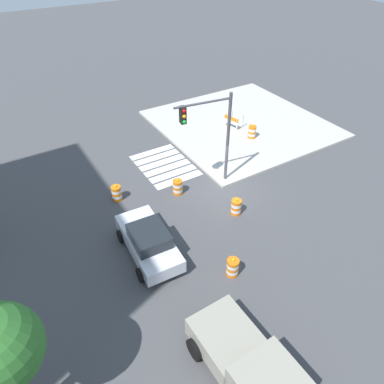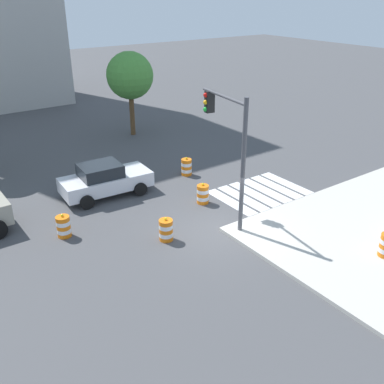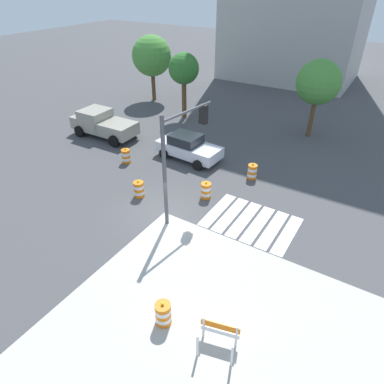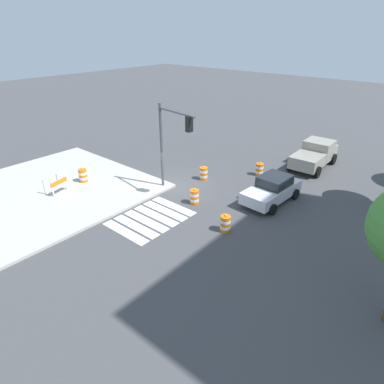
{
  "view_description": "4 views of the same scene",
  "coord_description": "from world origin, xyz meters",
  "px_view_note": "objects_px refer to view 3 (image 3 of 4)",
  "views": [
    {
      "loc": [
        -13.17,
        10.16,
        12.77
      ],
      "look_at": [
        -0.27,
        2.31,
        0.85
      ],
      "focal_mm": 32.61,
      "sensor_mm": 36.0,
      "label": 1
    },
    {
      "loc": [
        -10.11,
        -12.32,
        9.26
      ],
      "look_at": [
        0.37,
        2.49,
        0.74
      ],
      "focal_mm": 40.99,
      "sensor_mm": 36.0,
      "label": 2
    },
    {
      "loc": [
        8.54,
        -11.02,
        10.49
      ],
      "look_at": [
        0.65,
        1.63,
        0.73
      ],
      "focal_mm": 31.71,
      "sensor_mm": 36.0,
      "label": 3
    },
    {
      "loc": [
        14.85,
        14.1,
        9.77
      ],
      "look_at": [
        1.92,
        3.1,
        1.32
      ],
      "focal_mm": 31.04,
      "sensor_mm": 36.0,
      "label": 4
    }
  ],
  "objects_px": {
    "street_tree_streetside_near": "(319,83)",
    "traffic_barrel_median_near": "(126,156)",
    "traffic_barrel_on_sidewalk": "(163,313)",
    "traffic_light_pole": "(181,145)",
    "sports_car": "(188,147)",
    "traffic_barrel_near_corner": "(139,189)",
    "street_tree_streetside_mid": "(184,70)",
    "traffic_barrel_crosswalk_end": "(252,172)",
    "street_tree_streetside_far": "(152,56)",
    "pickup_truck": "(102,123)",
    "construction_barricade": "(219,334)",
    "traffic_barrel_median_far": "(206,191)"
  },
  "relations": [
    {
      "from": "sports_car",
      "to": "traffic_barrel_crosswalk_end",
      "type": "distance_m",
      "value": 4.68
    },
    {
      "from": "pickup_truck",
      "to": "traffic_barrel_on_sidewalk",
      "type": "bearing_deg",
      "value": -38.82
    },
    {
      "from": "traffic_barrel_median_near",
      "to": "street_tree_streetside_far",
      "type": "height_order",
      "value": "street_tree_streetside_far"
    },
    {
      "from": "pickup_truck",
      "to": "traffic_barrel_median_far",
      "type": "xyz_separation_m",
      "value": [
        10.77,
        -3.15,
        -0.52
      ]
    },
    {
      "from": "sports_car",
      "to": "traffic_barrel_on_sidewalk",
      "type": "relative_size",
      "value": 4.31
    },
    {
      "from": "traffic_barrel_median_near",
      "to": "traffic_barrel_median_far",
      "type": "distance_m",
      "value": 6.48
    },
    {
      "from": "pickup_truck",
      "to": "street_tree_streetside_far",
      "type": "height_order",
      "value": "street_tree_streetside_far"
    },
    {
      "from": "sports_car",
      "to": "traffic_light_pole",
      "type": "xyz_separation_m",
      "value": [
        3.09,
        -5.43,
        3.1
      ]
    },
    {
      "from": "traffic_barrel_median_near",
      "to": "traffic_barrel_median_far",
      "type": "xyz_separation_m",
      "value": [
        6.43,
        -0.81,
        0.0
      ]
    },
    {
      "from": "traffic_light_pole",
      "to": "street_tree_streetside_near",
      "type": "bearing_deg",
      "value": 78.72
    },
    {
      "from": "street_tree_streetside_near",
      "to": "street_tree_streetside_mid",
      "type": "xyz_separation_m",
      "value": [
        -10.06,
        -1.7,
        -0.04
      ]
    },
    {
      "from": "sports_car",
      "to": "traffic_barrel_median_far",
      "type": "bearing_deg",
      "value": -45.89
    },
    {
      "from": "traffic_barrel_median_far",
      "to": "street_tree_streetside_near",
      "type": "relative_size",
      "value": 0.18
    },
    {
      "from": "street_tree_streetside_near",
      "to": "traffic_barrel_median_near",
      "type": "bearing_deg",
      "value": -130.06
    },
    {
      "from": "traffic_barrel_near_corner",
      "to": "construction_barricade",
      "type": "distance_m",
      "value": 9.78
    },
    {
      "from": "traffic_barrel_on_sidewalk",
      "to": "traffic_light_pole",
      "type": "relative_size",
      "value": 0.19
    },
    {
      "from": "street_tree_streetside_mid",
      "to": "street_tree_streetside_far",
      "type": "distance_m",
      "value": 5.58
    },
    {
      "from": "sports_car",
      "to": "traffic_light_pole",
      "type": "bearing_deg",
      "value": -60.35
    },
    {
      "from": "traffic_light_pole",
      "to": "traffic_barrel_on_sidewalk",
      "type": "bearing_deg",
      "value": -62.4
    },
    {
      "from": "traffic_barrel_near_corner",
      "to": "traffic_barrel_median_near",
      "type": "xyz_separation_m",
      "value": [
        -3.24,
        2.64,
        0.0
      ]
    },
    {
      "from": "sports_car",
      "to": "traffic_light_pole",
      "type": "distance_m",
      "value": 6.98
    },
    {
      "from": "sports_car",
      "to": "street_tree_streetside_mid",
      "type": "height_order",
      "value": "street_tree_streetside_mid"
    },
    {
      "from": "traffic_barrel_median_far",
      "to": "traffic_barrel_crosswalk_end",
      "type": "bearing_deg",
      "value": 68.0
    },
    {
      "from": "traffic_light_pole",
      "to": "street_tree_streetside_far",
      "type": "bearing_deg",
      "value": 131.63
    },
    {
      "from": "pickup_truck",
      "to": "street_tree_streetside_mid",
      "type": "height_order",
      "value": "street_tree_streetside_mid"
    },
    {
      "from": "traffic_barrel_crosswalk_end",
      "to": "street_tree_streetside_near",
      "type": "height_order",
      "value": "street_tree_streetside_near"
    },
    {
      "from": "pickup_truck",
      "to": "traffic_barrel_near_corner",
      "type": "bearing_deg",
      "value": -33.3
    },
    {
      "from": "pickup_truck",
      "to": "street_tree_streetside_far",
      "type": "relative_size",
      "value": 0.89
    },
    {
      "from": "traffic_barrel_crosswalk_end",
      "to": "construction_barricade",
      "type": "xyz_separation_m",
      "value": [
        3.48,
        -10.73,
        0.27
      ]
    },
    {
      "from": "construction_barricade",
      "to": "pickup_truck",
      "type": "bearing_deg",
      "value": 145.64
    },
    {
      "from": "traffic_barrel_crosswalk_end",
      "to": "street_tree_streetside_far",
      "type": "bearing_deg",
      "value": 147.94
    },
    {
      "from": "traffic_barrel_median_far",
      "to": "sports_car",
      "type": "bearing_deg",
      "value": 134.11
    },
    {
      "from": "traffic_barrel_on_sidewalk",
      "to": "street_tree_streetside_mid",
      "type": "height_order",
      "value": "street_tree_streetside_mid"
    },
    {
      "from": "traffic_barrel_on_sidewalk",
      "to": "traffic_barrel_near_corner",
      "type": "bearing_deg",
      "value": 135.2
    },
    {
      "from": "traffic_barrel_median_far",
      "to": "construction_barricade",
      "type": "relative_size",
      "value": 0.73
    },
    {
      "from": "traffic_barrel_median_near",
      "to": "pickup_truck",
      "type": "bearing_deg",
      "value": 151.69
    },
    {
      "from": "construction_barricade",
      "to": "traffic_barrel_median_near",
      "type": "bearing_deg",
      "value": 143.51
    },
    {
      "from": "sports_car",
      "to": "street_tree_streetside_near",
      "type": "height_order",
      "value": "street_tree_streetside_near"
    },
    {
      "from": "pickup_truck",
      "to": "construction_barricade",
      "type": "height_order",
      "value": "pickup_truck"
    },
    {
      "from": "traffic_barrel_median_far",
      "to": "traffic_light_pole",
      "type": "relative_size",
      "value": 0.19
    },
    {
      "from": "traffic_barrel_near_corner",
      "to": "traffic_barrel_median_far",
      "type": "relative_size",
      "value": 1.0
    },
    {
      "from": "traffic_barrel_near_corner",
      "to": "street_tree_streetside_mid",
      "type": "relative_size",
      "value": 0.2
    },
    {
      "from": "traffic_barrel_median_near",
      "to": "construction_barricade",
      "type": "xyz_separation_m",
      "value": [
        11.22,
        -8.3,
        0.27
      ]
    },
    {
      "from": "traffic_barrel_crosswalk_end",
      "to": "traffic_barrel_on_sidewalk",
      "type": "bearing_deg",
      "value": -82.51
    },
    {
      "from": "traffic_barrel_crosswalk_end",
      "to": "traffic_barrel_median_far",
      "type": "distance_m",
      "value": 3.5
    },
    {
      "from": "traffic_barrel_median_near",
      "to": "street_tree_streetside_near",
      "type": "distance_m",
      "value": 14.17
    },
    {
      "from": "traffic_barrel_near_corner",
      "to": "construction_barricade",
      "type": "height_order",
      "value": "construction_barricade"
    },
    {
      "from": "pickup_truck",
      "to": "traffic_light_pole",
      "type": "xyz_separation_m",
      "value": [
        10.52,
        -5.13,
        2.94
      ]
    },
    {
      "from": "traffic_light_pole",
      "to": "traffic_barrel_crosswalk_end",
      "type": "bearing_deg",
      "value": 73.35
    },
    {
      "from": "traffic_barrel_crosswalk_end",
      "to": "street_tree_streetside_mid",
      "type": "distance_m",
      "value": 11.54
    }
  ]
}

